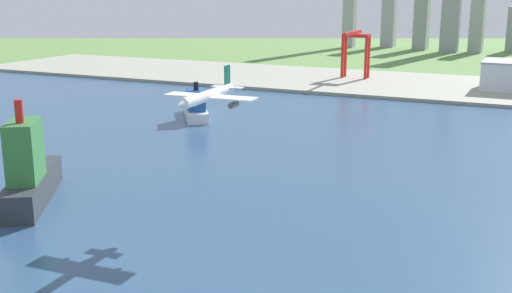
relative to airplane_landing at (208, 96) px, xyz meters
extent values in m
plane|color=#5D8746|center=(18.37, 138.92, -42.04)|extent=(2400.00, 2400.00, 0.00)
cube|color=#2D4C70|center=(18.37, 78.92, -41.96)|extent=(840.00, 360.00, 0.15)
cube|color=#999A8A|center=(18.37, 328.92, -40.79)|extent=(840.00, 140.00, 2.50)
cylinder|color=white|center=(-0.01, 0.24, 0.12)|extent=(5.15, 33.78, 3.66)
cone|color=white|center=(0.80, -18.03, 0.12)|extent=(3.65, 4.18, 3.48)
cube|color=white|center=(-0.09, 1.92, -0.43)|extent=(32.29, 8.81, 0.50)
cube|color=#0C5947|center=(-0.68, 15.37, 4.14)|extent=(0.68, 4.06, 8.79)
cube|color=white|center=(-0.68, 15.37, 0.85)|extent=(11.67, 4.21, 0.36)
cylinder|color=#4C4F54|center=(8.91, 1.31, -2.45)|extent=(2.22, 4.80, 2.01)
cylinder|color=#4C4F54|center=(-8.99, 0.51, -2.45)|extent=(2.22, 4.80, 2.01)
cube|color=#2D3338|center=(-67.05, -13.78, -36.84)|extent=(38.54, 52.02, 10.10)
cube|color=#337238|center=(-63.12, -20.07, -21.05)|extent=(18.64, 21.70, 21.48)
cylinder|color=red|center=(-61.69, -22.36, -6.27)|extent=(2.81, 2.81, 8.08)
cube|color=white|center=(-91.68, 146.60, -38.83)|extent=(35.67, 43.75, 6.13)
cube|color=#19478C|center=(-86.95, 139.82, -29.64)|extent=(17.64, 19.10, 12.24)
cylinder|color=black|center=(-85.67, 137.98, -21.07)|extent=(2.93, 2.93, 4.90)
cube|color=red|center=(-59.37, 338.91, -22.40)|extent=(2.20, 2.20, 34.27)
cube|color=red|center=(-39.00, 338.91, -22.40)|extent=(2.20, 2.20, 34.27)
cube|color=red|center=(-59.37, 346.91, -22.40)|extent=(2.20, 2.20, 34.27)
cube|color=red|center=(-39.00, 346.91, -22.40)|extent=(2.20, 2.20, 34.27)
cube|color=red|center=(-49.18, 342.91, -3.87)|extent=(22.76, 10.00, 2.80)
cube|color=red|center=(-49.18, 331.55, -1.07)|extent=(2.60, 45.45, 2.60)
cube|color=#A09DAA|center=(-100.40, 673.79, 9.62)|extent=(16.85, 21.88, 103.31)
cube|color=gray|center=(-53.84, 655.30, 1.56)|extent=(16.84, 27.19, 87.19)
cube|color=#989D99|center=(15.07, 643.31, -5.77)|extent=(15.67, 27.39, 72.54)
camera|label=1|loc=(102.27, -181.26, 34.70)|focal=44.45mm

